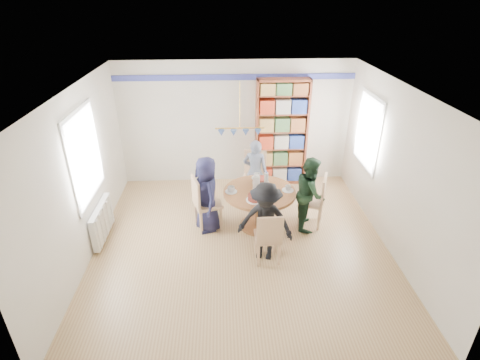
{
  "coord_description": "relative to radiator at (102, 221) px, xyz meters",
  "views": [
    {
      "loc": [
        -0.28,
        -5.28,
        3.99
      ],
      "look_at": [
        0.0,
        0.4,
        1.05
      ],
      "focal_mm": 28.0,
      "sensor_mm": 36.0,
      "label": 1
    }
  ],
  "objects": [
    {
      "name": "chair_near",
      "position": [
        2.82,
        -0.8,
        0.16
      ],
      "size": [
        0.42,
        0.42,
        0.93
      ],
      "color": "#D6AE83",
      "rests_on": "ground"
    },
    {
      "name": "person_left",
      "position": [
        1.83,
        0.23,
        0.36
      ],
      "size": [
        0.67,
        0.81,
        1.42
      ],
      "primitive_type": "imported",
      "rotation": [
        0.0,
        0.0,
        -1.21
      ],
      "color": "#181936",
      "rests_on": "ground"
    },
    {
      "name": "chair_far",
      "position": [
        2.78,
        1.31,
        0.22
      ],
      "size": [
        0.54,
        0.54,
        1.03
      ],
      "color": "#D6AE83",
      "rests_on": "ground"
    },
    {
      "name": "tableware",
      "position": [
        2.75,
        0.26,
        0.47
      ],
      "size": [
        1.23,
        1.23,
        0.32
      ],
      "color": "white",
      "rests_on": "dining_table"
    },
    {
      "name": "ground",
      "position": [
        2.42,
        -0.3,
        -0.35
      ],
      "size": [
        5.0,
        5.0,
        0.0
      ],
      "primitive_type": "plane",
      "color": "tan"
    },
    {
      "name": "room_shell",
      "position": [
        2.16,
        0.57,
        1.3
      ],
      "size": [
        5.0,
        5.0,
        5.0
      ],
      "color": "white",
      "rests_on": "ground"
    },
    {
      "name": "dining_table",
      "position": [
        2.77,
        0.23,
        0.21
      ],
      "size": [
        1.3,
        1.3,
        0.75
      ],
      "color": "brown",
      "rests_on": "ground"
    },
    {
      "name": "person_far",
      "position": [
        2.77,
        1.16,
        0.33
      ],
      "size": [
        0.56,
        0.43,
        1.36
      ],
      "primitive_type": "imported",
      "rotation": [
        0.0,
        0.0,
        2.91
      ],
      "color": "gray",
      "rests_on": "ground"
    },
    {
      "name": "person_right",
      "position": [
        3.69,
        0.22,
        0.34
      ],
      "size": [
        0.62,
        0.74,
        1.38
      ],
      "primitive_type": "imported",
      "rotation": [
        0.0,
        0.0,
        1.42
      ],
      "color": "#172F1C",
      "rests_on": "ground"
    },
    {
      "name": "person_near",
      "position": [
        2.78,
        -0.66,
        0.33
      ],
      "size": [
        1.0,
        0.75,
        1.37
      ],
      "primitive_type": "imported",
      "rotation": [
        0.0,
        0.0,
        -0.3
      ],
      "color": "black",
      "rests_on": "ground"
    },
    {
      "name": "chair_left",
      "position": [
        1.76,
        0.24,
        0.22
      ],
      "size": [
        0.57,
        0.57,
        1.04
      ],
      "color": "#D6AE83",
      "rests_on": "ground"
    },
    {
      "name": "radiator",
      "position": [
        0.0,
        0.0,
        0.0
      ],
      "size": [
        0.12,
        1.0,
        0.6
      ],
      "color": "silver",
      "rests_on": "ground"
    },
    {
      "name": "bookshelf",
      "position": [
        3.41,
        2.04,
        0.8
      ],
      "size": [
        1.12,
        0.34,
        2.35
      ],
      "color": "brown",
      "rests_on": "ground"
    },
    {
      "name": "chair_right",
      "position": [
        3.82,
        0.26,
        0.2
      ],
      "size": [
        0.57,
        0.57,
        1.0
      ],
      "color": "#D6AE83",
      "rests_on": "ground"
    }
  ]
}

